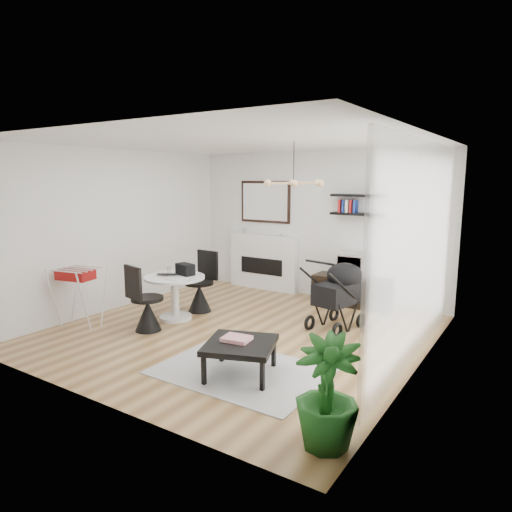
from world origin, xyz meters
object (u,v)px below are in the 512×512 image
Objects in this scene: drying_rack at (79,295)px; stroller at (339,297)px; coffee_table at (240,346)px; potted_plant at (327,393)px; dining_table at (175,291)px; crt_tv at (353,265)px; fireplace at (263,255)px; tv_console at (351,291)px.

stroller reaches higher than drying_rack.
coffee_table is 1.01× the size of potted_plant.
stroller is 1.13× the size of coffee_table.
coffee_table is (3.04, -0.14, -0.12)m from drying_rack.
stroller reaches higher than potted_plant.
dining_table is at bearing 35.95° from drying_rack.
crt_tv is 0.46× the size of stroller.
fireplace is 4.15m from coffee_table.
coffee_table is (1.96, -3.64, -0.33)m from fireplace.
drying_rack is 3.89m from stroller.
crt_tv reaches higher than drying_rack.
dining_table is 2.39m from coffee_table.
stroller is at bearing -77.23° from tv_console.
stroller is (3.30, 2.06, -0.01)m from drying_rack.
stroller is at bearing 111.02° from potted_plant.
fireplace is 2.26× the size of potted_plant.
potted_plant is (3.35, -4.38, -0.21)m from fireplace.
potted_plant reaches higher than drying_rack.
drying_rack is (-0.97, -1.04, 0.02)m from dining_table.
tv_console is 1.33m from stroller.
drying_rack is 4.52m from potted_plant.
stroller is 2.21m from coffee_table.
tv_console is at bearing 170.81° from crt_tv.
coffee_table is (0.03, -3.47, 0.10)m from tv_console.
coffee_table is at bearing -13.73° from drying_rack.
fireplace is at bearing 118.36° from coffee_table.
coffee_table is (-0.26, -2.19, -0.11)m from stroller.
tv_console is 2.70× the size of crt_tv.
drying_rack is 0.94× the size of coffee_table.
fireplace reaches higher than dining_table.
fireplace is at bearing 87.37° from dining_table.
tv_console is 3.47m from coffee_table.
stroller reaches higher than tv_console.
dining_table reaches higher than coffee_table.
stroller is at bearing 83.31° from coffee_table.
potted_plant is (1.42, -4.21, 0.23)m from tv_console.
fireplace is at bearing 61.71° from drying_rack.
dining_table is 0.98× the size of coffee_table.
dining_table is 0.99× the size of potted_plant.
stroller is 1.14× the size of potted_plant.
drying_rack is at bearing -132.91° from dining_table.
potted_plant is at bearing -71.63° from crt_tv.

